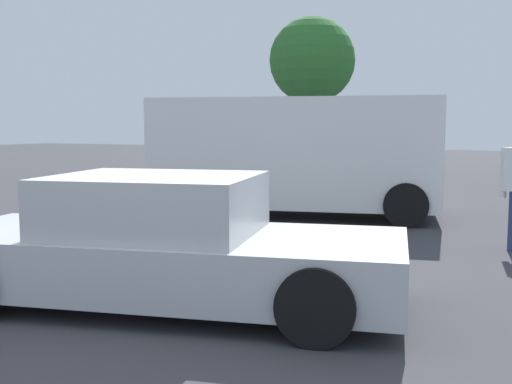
% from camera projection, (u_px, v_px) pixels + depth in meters
% --- Properties ---
extents(ground_plane, '(80.00, 80.00, 0.00)m').
position_uv_depth(ground_plane, '(152.00, 310.00, 5.82)').
color(ground_plane, '#38383D').
extents(sedan_foreground, '(4.76, 2.66, 1.26)m').
position_uv_depth(sedan_foreground, '(164.00, 246.00, 5.96)').
color(sedan_foreground, '#B7BABF').
rests_on(sedan_foreground, ground_plane).
extents(van_white, '(5.62, 3.24, 2.22)m').
position_uv_depth(van_white, '(296.00, 153.00, 11.83)').
color(van_white, white).
rests_on(van_white, ground_plane).
extents(tree_back_left, '(3.27, 3.27, 5.81)m').
position_uv_depth(tree_back_left, '(312.00, 61.00, 23.63)').
color(tree_back_left, brown).
rests_on(tree_back_left, ground_plane).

